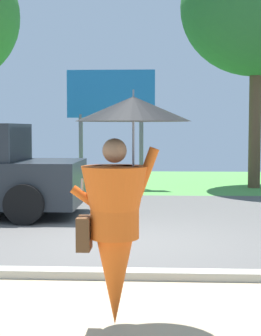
{
  "coord_description": "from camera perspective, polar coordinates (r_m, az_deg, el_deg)",
  "views": [
    {
      "loc": [
        0.57,
        -8.33,
        1.79
      ],
      "look_at": [
        0.09,
        1.0,
        1.1
      ],
      "focal_mm": 57.79,
      "sensor_mm": 36.0,
      "label": 1
    }
  ],
  "objects": [
    {
      "name": "roadside_billboard",
      "position": [
        16.06,
        -2.08,
        6.93
      ],
      "size": [
        2.6,
        0.12,
        3.5
      ],
      "color": "slate",
      "rests_on": "ground_plane"
    },
    {
      "name": "tree_center_back",
      "position": [
        17.01,
        13.18,
        16.23
      ],
      "size": [
        4.5,
        4.5,
        7.43
      ],
      "color": "brown",
      "rests_on": "ground_plane"
    },
    {
      "name": "monk_pedestrian",
      "position": [
        4.86,
        -1.19,
        -3.76
      ],
      "size": [
        1.09,
        1.03,
        2.13
      ],
      "rotation": [
        0.0,
        0.0,
        -0.08
      ],
      "color": "#E55B19",
      "rests_on": "ground_plane"
    },
    {
      "name": "ground_plane",
      "position": [
        11.44,
        0.05,
        -5.03
      ],
      "size": [
        40.0,
        22.0,
        0.2
      ],
      "color": "#565451"
    }
  ]
}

